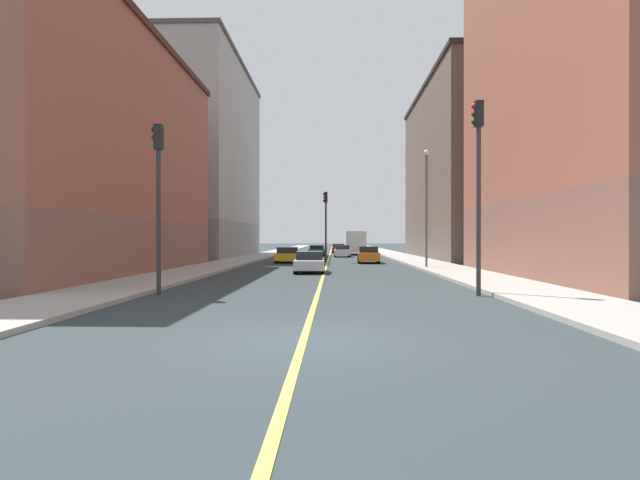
{
  "coord_description": "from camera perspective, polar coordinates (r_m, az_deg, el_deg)",
  "views": [
    {
      "loc": [
        0.63,
        -10.24,
        2.03
      ],
      "look_at": [
        -0.66,
        34.26,
        1.9
      ],
      "focal_mm": 28.78,
      "sensor_mm": 36.0,
      "label": 1
    }
  ],
  "objects": [
    {
      "name": "box_truck",
      "position": [
        64.76,
        3.91,
        -0.23
      ],
      "size": [
        2.55,
        7.96,
        2.92
      ],
      "color": "beige",
      "rests_on": "ground"
    },
    {
      "name": "building_left_mid",
      "position": [
        54.96,
        17.3,
        7.18
      ],
      "size": [
        11.78,
        25.79,
        17.49
      ],
      "color": "brown",
      "rests_on": "ground"
    },
    {
      "name": "car_red",
      "position": [
        73.0,
        2.05,
        -0.94
      ],
      "size": [
        1.88,
        4.34,
        1.27
      ],
      "color": "red",
      "rests_on": "ground"
    },
    {
      "name": "sidewalk_left",
      "position": [
        59.72,
        8.61,
        -1.71
      ],
      "size": [
        3.48,
        168.0,
        0.15
      ],
      "primitive_type": "cube",
      "color": "#9E9B93",
      "rests_on": "ground"
    },
    {
      "name": "traffic_light_median_far",
      "position": [
        43.76,
        0.64,
        2.59
      ],
      "size": [
        0.4,
        0.32,
        6.0
      ],
      "color": "#2D2D2D",
      "rests_on": "ground"
    },
    {
      "name": "traffic_light_right_near",
      "position": [
        19.43,
        -17.55,
        5.85
      ],
      "size": [
        0.4,
        0.32,
        6.13
      ],
      "color": "#2D2D2D",
      "rests_on": "ground"
    },
    {
      "name": "ground_plane",
      "position": [
        10.46,
        -1.85,
        -11.04
      ],
      "size": [
        400.0,
        400.0,
        0.0
      ],
      "primitive_type": "plane",
      "color": "#2B3539",
      "rests_on": "ground"
    },
    {
      "name": "building_right_midblock",
      "position": [
        59.91,
        -13.98,
        8.53
      ],
      "size": [
        11.78,
        24.58,
        21.48
      ],
      "color": "gray",
      "rests_on": "ground"
    },
    {
      "name": "car_orange",
      "position": [
        42.68,
        5.41,
        -1.68
      ],
      "size": [
        1.88,
        4.17,
        1.38
      ],
      "color": "orange",
      "rests_on": "ground"
    },
    {
      "name": "car_silver",
      "position": [
        30.71,
        -1.18,
        -2.46
      ],
      "size": [
        1.9,
        4.34,
        1.27
      ],
      "color": "silver",
      "rests_on": "ground"
    },
    {
      "name": "car_white",
      "position": [
        56.64,
        2.49,
        -1.24
      ],
      "size": [
        1.8,
        3.95,
        1.31
      ],
      "color": "white",
      "rests_on": "ground"
    },
    {
      "name": "building_right_corner",
      "position": [
        33.31,
        -27.34,
        8.65
      ],
      "size": [
        11.78,
        24.73,
        13.9
      ],
      "color": "brown",
      "rests_on": "ground"
    },
    {
      "name": "building_left_near",
      "position": [
        31.13,
        31.28,
        17.11
      ],
      "size": [
        11.78,
        20.33,
        22.22
      ],
      "color": "brown",
      "rests_on": "ground"
    },
    {
      "name": "car_green",
      "position": [
        60.58,
        -0.33,
        -1.18
      ],
      "size": [
        1.94,
        4.15,
        1.23
      ],
      "color": "#1E6B38",
      "rests_on": "ground"
    },
    {
      "name": "car_yellow",
      "position": [
        43.26,
        -3.65,
        -1.68
      ],
      "size": [
        2.01,
        4.11,
        1.31
      ],
      "color": "gold",
      "rests_on": "ground"
    },
    {
      "name": "lane_center_stripe",
      "position": [
        59.28,
        1.05,
        -1.79
      ],
      "size": [
        0.16,
        154.0,
        0.01
      ],
      "primitive_type": "cube",
      "color": "#E5D14C",
      "rests_on": "ground"
    },
    {
      "name": "street_lamp_left_near",
      "position": [
        34.83,
        11.75,
        4.74
      ],
      "size": [
        0.36,
        0.36,
        7.78
      ],
      "color": "#4C4C51",
      "rests_on": "ground"
    },
    {
      "name": "sidewalk_right",
      "position": [
        59.88,
        -6.49,
        -1.71
      ],
      "size": [
        3.48,
        168.0,
        0.15
      ],
      "primitive_type": "cube",
      "color": "#9E9B93",
      "rests_on": "ground"
    },
    {
      "name": "traffic_light_left_near",
      "position": [
        19.1,
        17.18,
        7.26
      ],
      "size": [
        0.4,
        0.32,
        6.89
      ],
      "color": "#2D2D2D",
      "rests_on": "ground"
    }
  ]
}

